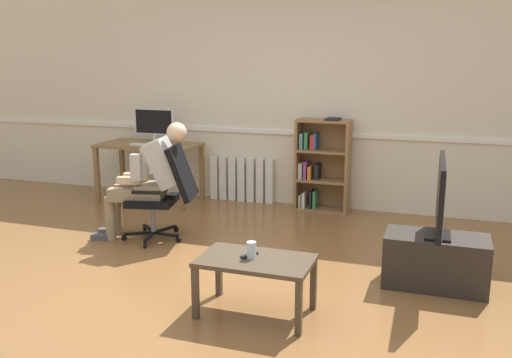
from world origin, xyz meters
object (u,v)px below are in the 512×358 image
Objects in this scene: keyboard at (146,145)px; spare_remote at (250,255)px; imac_monitor at (154,123)px; person_seated at (149,177)px; radiator at (242,179)px; computer_desk at (149,152)px; drinking_glass at (251,250)px; tv_screen at (441,196)px; coffee_table at (256,266)px; computer_mouse at (164,145)px; tv_stand at (435,261)px; office_chair at (166,190)px; bookshelf at (320,165)px.

keyboard reaches higher than spare_remote.
person_seated reaches higher than imac_monitor.
imac_monitor is 0.65× the size of radiator.
spare_remote is (2.31, -2.61, -0.22)m from computer_desk.
tv_screen is at bearing 37.17° from drinking_glass.
radiator is at bearing 26.08° from keyboard.
keyboard is 1.44m from person_seated.
coffee_table is at bearing -47.10° from keyboard.
computer_mouse is 3.70m from tv_stand.
radiator is 3.23m from tv_stand.
computer_mouse is 3.26m from drinking_glass.
drinking_glass is at bearing 125.78° from tv_screen.
office_chair is (-0.18, -1.72, 0.24)m from radiator.
tv_stand is 1.00× the size of coffee_table.
tv_screen is at bearing 69.46° from office_chair.
coffee_table is 0.12m from drinking_glass.
computer_desk is 3.50m from spare_remote.
computer_desk is at bearing 131.52° from drinking_glass.
tv_stand is at bearing -25.12° from computer_desk.
computer_mouse is at bearing -38.85° from imac_monitor.
tv_stand is at bearing -25.34° from computer_mouse.
computer_mouse reaches higher than coffee_table.
spare_remote is (1.19, -3.00, 0.15)m from radiator.
tv_screen is 1.14× the size of coffee_table.
computer_desk is at bearing 131.90° from coffee_table.
office_chair is at bearing -54.56° from computer_desk.
tv_screen is 6.24× the size of spare_remote.
coffee_table is (2.32, -2.50, -0.40)m from keyboard.
imac_monitor is at bearing -160.23° from office_chair.
radiator is 1.75m from office_chair.
tv_stand is at bearing 90.00° from tv_screen.
office_chair is 8.05× the size of drinking_glass.
keyboard is at bearing 132.51° from drinking_glass.
imac_monitor reaches higher than office_chair.
person_seated is (0.74, -1.45, -0.37)m from imac_monitor.
tv_stand is at bearing -118.25° from spare_remote.
drinking_glass is at bearing -68.24° from radiator.
drinking_glass is (0.16, -2.93, -0.07)m from bookshelf.
bookshelf is at bearing 129.89° from office_chair.
tv_stand is 6.69× the size of drinking_glass.
person_seated is at bearing -101.17° from radiator.
bookshelf is 2.44m from tv_screen.
person_seated is 8.10× the size of spare_remote.
keyboard is at bearing -175.31° from computer_mouse.
person_seated is (-0.35, -1.76, 0.36)m from radiator.
keyboard is 0.35× the size of person_seated.
computer_desk reaches higher than drinking_glass.
spare_remote is at bearing 124.44° from tv_screen.
office_chair is at bearing 80.98° from tv_screen.
computer_desk is 1.13× the size of bookshelf.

